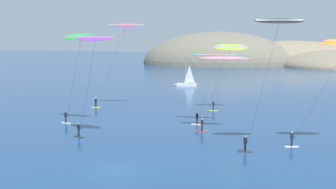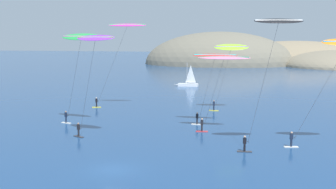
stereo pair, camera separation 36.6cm
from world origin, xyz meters
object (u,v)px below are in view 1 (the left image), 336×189
Objects in this scene: kitesurfer_purple at (94,45)px; kitesurfer_lime at (230,51)px; kitesurfer_green at (80,43)px; kitesurfer_red at (213,61)px; kitesurfer_black at (276,33)px; sailboat_near at (186,84)px; kitesurfer_magenta at (124,31)px; kitesurfer_pink at (222,63)px.

kitesurfer_purple reaches higher than kitesurfer_lime.
kitesurfer_lime is 0.87× the size of kitesurfer_green.
kitesurfer_lime is (13.87, 22.13, -1.31)m from kitesurfer_purple.
kitesurfer_red is 0.78× the size of kitesurfer_green.
kitesurfer_red is 0.70× the size of kitesurfer_black.
kitesurfer_purple is 26.15m from kitesurfer_lime.
sailboat_near is at bearing 110.58° from kitesurfer_lime.
kitesurfer_lime is 17.41m from kitesurfer_magenta.
kitesurfer_purple is 1.12× the size of kitesurfer_lime.
kitesurfer_black is at bearing -19.46° from kitesurfer_green.
kitesurfer_red is at bearing 121.39° from kitesurfer_black.
kitesurfer_black is (17.95, -55.81, 11.54)m from sailboat_near.
kitesurfer_magenta reaches higher than kitesurfer_pink.
kitesurfer_black reaches higher than sailboat_near.
kitesurfer_black reaches higher than kitesurfer_pink.
kitesurfer_red is at bearing 10.82° from kitesurfer_green.
kitesurfer_lime is at bearing 103.95° from kitesurfer_black.
kitesurfer_green is (-17.25, -3.30, 2.38)m from kitesurfer_red.
kitesurfer_black is at bearing -72.17° from sailboat_near.
kitesurfer_magenta is 32.60m from kitesurfer_black.
kitesurfer_purple is at bearing -122.09° from kitesurfer_lime.
sailboat_near is 0.62× the size of kitesurfer_pink.
kitesurfer_pink is (13.92, 6.36, -2.25)m from kitesurfer_purple.
kitesurfer_pink is (0.04, -15.76, -0.94)m from kitesurfer_lime.
kitesurfer_black is at bearing -45.18° from kitesurfer_magenta.
kitesurfer_green is (-6.60, -47.14, 10.32)m from sailboat_near.
sailboat_near is at bearing 81.27° from kitesurfer_magenta.
kitesurfer_magenta is (-3.24, 21.63, 1.84)m from kitesurfer_purple.
kitesurfer_lime reaches higher than kitesurfer_red.
kitesurfer_magenta is at bearing 98.51° from kitesurfer_purple.
kitesurfer_red is 1.01× the size of kitesurfer_pink.
kitesurfer_pink is (1.48, -4.12, 0.00)m from kitesurfer_red.
kitesurfer_magenta reaches higher than kitesurfer_black.
kitesurfer_purple is 19.84m from kitesurfer_black.
kitesurfer_green is at bearing 160.54° from kitesurfer_black.
kitesurfer_purple is at bearing -81.49° from kitesurfer_magenta.
kitesurfer_magenta is 19.66m from kitesurfer_red.
kitesurfer_magenta is (-17.11, -0.50, 3.15)m from kitesurfer_lime.
kitesurfer_purple is (-1.79, -54.32, 10.19)m from sailboat_near.
sailboat_near is at bearing 107.83° from kitesurfer_black.
kitesurfer_magenta reaches higher than kitesurfer_lime.
kitesurfer_magenta is (-5.02, -32.69, 12.03)m from sailboat_near.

